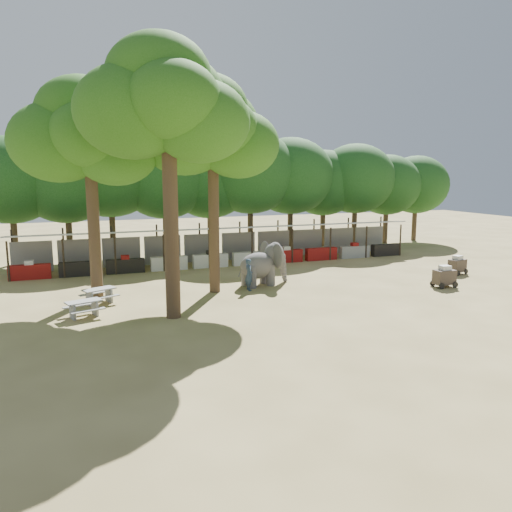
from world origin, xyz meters
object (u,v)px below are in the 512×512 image
object	(u,v)px
yard_tree_center	(164,103)
picnic_table_near	(84,306)
yard_tree_left	(86,135)
cart_front	(444,276)
cart_back	(457,265)
elephant	(264,264)
picnic_table_far	(99,294)
yard_tree_back	(209,129)
handler	(249,274)

from	to	relation	value
yard_tree_center	picnic_table_near	size ratio (longest dim) A/B	6.51
yard_tree_left	cart_front	xyz separation A→B (m)	(18.52, -4.54, -7.59)
picnic_table_near	cart_back	bearing A→B (deg)	-13.21
yard_tree_center	cart_front	distance (m)	17.74
yard_tree_center	picnic_table_near	bearing A→B (deg)	161.84
cart_front	elephant	bearing A→B (deg)	156.83
yard_tree_left	picnic_table_near	bearing A→B (deg)	-98.98
picnic_table_far	yard_tree_left	bearing A→B (deg)	72.16
yard_tree_center	cart_front	xyz separation A→B (m)	(15.51, 0.46, -8.60)
elephant	cart_back	distance (m)	12.65
picnic_table_far	cart_back	distance (m)	21.63
picnic_table_far	yard_tree_center	bearing A→B (deg)	-73.36
picnic_table_near	cart_front	distance (m)	19.13
elephant	picnic_table_near	xyz separation A→B (m)	(-9.83, -3.32, -0.71)
yard_tree_left	cart_back	distance (m)	23.16
yard_tree_left	cart_front	bearing A→B (deg)	-13.78
yard_tree_center	picnic_table_far	xyz separation A→B (m)	(-2.84, 3.36, -8.71)
elephant	picnic_table_near	bearing A→B (deg)	-172.34
yard_tree_left	elephant	world-z (taller)	yard_tree_left
elephant	yard_tree_center	bearing A→B (deg)	-155.13
yard_tree_left	yard_tree_center	size ratio (longest dim) A/B	0.92
picnic_table_far	cart_front	bearing A→B (deg)	-32.51
yard_tree_back	cart_back	world-z (taller)	yard_tree_back
handler	cart_back	distance (m)	13.81
handler	cart_back	bearing A→B (deg)	-91.81
yard_tree_back	picnic_table_far	xyz separation A→B (m)	(-5.84, -0.64, -8.04)
handler	picnic_table_near	size ratio (longest dim) A/B	0.95
yard_tree_center	elephant	size ratio (longest dim) A/B	3.73
yard_tree_back	picnic_table_near	size ratio (longest dim) A/B	6.14
picnic_table_near	cart_back	xyz separation A→B (m)	(22.39, 1.92, 0.10)
picnic_table_far	cart_front	world-z (taller)	cart_front
yard_tree_center	picnic_table_near	xyz separation A→B (m)	(-3.60, 1.18, -8.72)
yard_tree_left	yard_tree_back	world-z (taller)	yard_tree_back
elephant	picnic_table_near	distance (m)	10.40
yard_tree_back	handler	world-z (taller)	yard_tree_back
elephant	yard_tree_back	bearing A→B (deg)	177.79
yard_tree_back	elephant	world-z (taller)	yard_tree_back
picnic_table_far	cart_back	xyz separation A→B (m)	(21.62, -0.26, 0.09)
yard_tree_left	picnic_table_near	distance (m)	8.62
yard_tree_left	yard_tree_back	size ratio (longest dim) A/B	0.97
yard_tree_left	yard_tree_center	distance (m)	5.92
yard_tree_back	cart_front	xyz separation A→B (m)	(12.52, -3.54, -7.93)
yard_tree_center	cart_front	bearing A→B (deg)	1.70
handler	picnic_table_far	size ratio (longest dim) A/B	0.90
yard_tree_back	cart_front	world-z (taller)	yard_tree_back
yard_tree_back	picnic_table_far	size ratio (longest dim) A/B	5.85
yard_tree_center	handler	xyz separation A→B (m)	(4.98, 3.52, -8.33)
cart_front	picnic_table_near	bearing A→B (deg)	178.16
elephant	picnic_table_near	world-z (taller)	elephant
yard_tree_left	picnic_table_far	world-z (taller)	yard_tree_left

